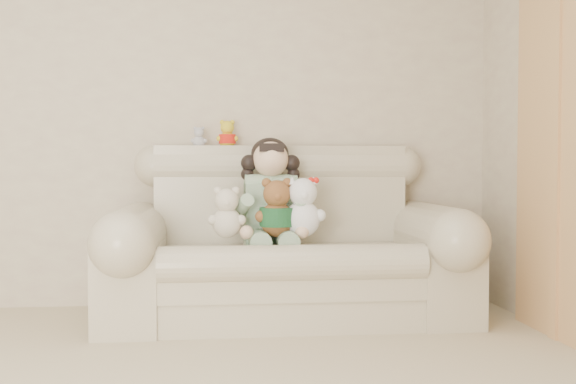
{
  "coord_description": "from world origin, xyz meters",
  "views": [
    {
      "loc": [
        0.45,
        -1.87,
        0.88
      ],
      "look_at": [
        0.86,
        1.9,
        0.75
      ],
      "focal_mm": 41.61,
      "sensor_mm": 36.0,
      "label": 1
    }
  ],
  "objects_px": {
    "sofa": "(286,232)",
    "white_cat": "(303,201)",
    "seated_child": "(271,191)",
    "cream_teddy": "(227,208)",
    "brown_teddy": "(277,202)"
  },
  "relations": [
    {
      "from": "sofa",
      "to": "white_cat",
      "type": "xyz_separation_m",
      "value": [
        0.08,
        -0.13,
        0.19
      ]
    },
    {
      "from": "seated_child",
      "to": "cream_teddy",
      "type": "relative_size",
      "value": 1.99
    },
    {
      "from": "sofa",
      "to": "seated_child",
      "type": "relative_size",
      "value": 3.17
    },
    {
      "from": "sofa",
      "to": "seated_child",
      "type": "bearing_deg",
      "value": 136.58
    },
    {
      "from": "brown_teddy",
      "to": "white_cat",
      "type": "xyz_separation_m",
      "value": [
        0.15,
        -0.01,
        0.01
      ]
    },
    {
      "from": "brown_teddy",
      "to": "white_cat",
      "type": "relative_size",
      "value": 0.97
    },
    {
      "from": "sofa",
      "to": "brown_teddy",
      "type": "distance_m",
      "value": 0.23
    },
    {
      "from": "white_cat",
      "to": "cream_teddy",
      "type": "bearing_deg",
      "value": -158.06
    },
    {
      "from": "seated_child",
      "to": "brown_teddy",
      "type": "relative_size",
      "value": 1.7
    },
    {
      "from": "sofa",
      "to": "white_cat",
      "type": "bearing_deg",
      "value": -58.43
    },
    {
      "from": "brown_teddy",
      "to": "seated_child",
      "type": "bearing_deg",
      "value": 84.57
    },
    {
      "from": "seated_child",
      "to": "brown_teddy",
      "type": "distance_m",
      "value": 0.21
    },
    {
      "from": "seated_child",
      "to": "cream_teddy",
      "type": "bearing_deg",
      "value": -141.44
    },
    {
      "from": "brown_teddy",
      "to": "cream_teddy",
      "type": "xyz_separation_m",
      "value": [
        -0.28,
        -0.02,
        -0.03
      ]
    },
    {
      "from": "seated_child",
      "to": "cream_teddy",
      "type": "height_order",
      "value": "seated_child"
    }
  ]
}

